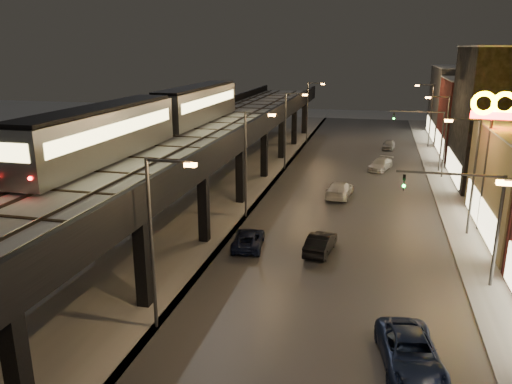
# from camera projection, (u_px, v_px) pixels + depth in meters

# --- Properties ---
(road_surface) EXTENTS (17.00, 120.00, 0.06)m
(road_surface) POSITION_uv_depth(u_px,v_px,m) (346.00, 210.00, 44.50)
(road_surface) COLOR #46474D
(road_surface) RESTS_ON ground
(sidewalk_right) EXTENTS (4.00, 120.00, 0.14)m
(sidewalk_right) POSITION_uv_depth(u_px,v_px,m) (466.00, 218.00, 42.20)
(sidewalk_right) COLOR #9FA1A8
(sidewalk_right) RESTS_ON ground
(under_viaduct_pavement) EXTENTS (11.00, 120.00, 0.06)m
(under_viaduct_pavement) POSITION_uv_depth(u_px,v_px,m) (203.00, 199.00, 47.59)
(under_viaduct_pavement) COLOR #9FA1A8
(under_viaduct_pavement) RESTS_ON ground
(elevated_viaduct) EXTENTS (9.00, 100.00, 6.30)m
(elevated_viaduct) POSITION_uv_depth(u_px,v_px,m) (189.00, 148.00, 43.09)
(elevated_viaduct) COLOR black
(elevated_viaduct) RESTS_ON ground
(viaduct_trackbed) EXTENTS (8.40, 100.00, 0.32)m
(viaduct_trackbed) POSITION_uv_depth(u_px,v_px,m) (189.00, 139.00, 42.99)
(viaduct_trackbed) COLOR #B2B7C1
(viaduct_trackbed) RESTS_ON elevated_viaduct
(viaduct_parapet_streetside) EXTENTS (0.30, 100.00, 1.10)m
(viaduct_parapet_streetside) POSITION_uv_depth(u_px,v_px,m) (238.00, 135.00, 41.89)
(viaduct_parapet_streetside) COLOR black
(viaduct_parapet_streetside) RESTS_ON elevated_viaduct
(viaduct_parapet_far) EXTENTS (0.30, 100.00, 1.10)m
(viaduct_parapet_far) POSITION_uv_depth(u_px,v_px,m) (143.00, 131.00, 43.88)
(viaduct_parapet_far) COLOR black
(viaduct_parapet_far) RESTS_ON elevated_viaduct
(building_e) EXTENTS (12.20, 12.20, 10.16)m
(building_e) POSITION_uv_depth(u_px,v_px,m) (491.00, 119.00, 64.50)
(building_e) COLOR maroon
(building_e) RESTS_ON ground
(building_f) EXTENTS (12.20, 16.20, 11.16)m
(building_f) POSITION_uv_depth(u_px,v_px,m) (474.00, 103.00, 77.41)
(building_f) COLOR #37383A
(building_f) RESTS_ON ground
(streetlight_left_1) EXTENTS (2.57, 0.28, 9.00)m
(streetlight_left_1) POSITION_uv_depth(u_px,v_px,m) (156.00, 233.00, 24.34)
(streetlight_left_1) COLOR #38383A
(streetlight_left_1) RESTS_ON ground
(streetlight_left_2) EXTENTS (2.57, 0.28, 9.00)m
(streetlight_left_2) POSITION_uv_depth(u_px,v_px,m) (249.00, 157.00, 41.13)
(streetlight_left_2) COLOR #38383A
(streetlight_left_2) RESTS_ON ground
(streetlight_right_2) EXTENTS (2.56, 0.28, 9.00)m
(streetlight_right_2) POSITION_uv_depth(u_px,v_px,m) (471.00, 169.00, 37.20)
(streetlight_right_2) COLOR #38383A
(streetlight_right_2) RESTS_ON ground
(streetlight_left_3) EXTENTS (2.57, 0.28, 9.00)m
(streetlight_left_3) POSITION_uv_depth(u_px,v_px,m) (288.00, 125.00, 57.92)
(streetlight_left_3) COLOR #38383A
(streetlight_left_3) RESTS_ON ground
(streetlight_right_3) EXTENTS (2.56, 0.28, 9.00)m
(streetlight_right_3) POSITION_uv_depth(u_px,v_px,m) (444.00, 131.00, 53.99)
(streetlight_right_3) COLOR #38383A
(streetlight_right_3) RESTS_ON ground
(streetlight_left_4) EXTENTS (2.57, 0.28, 9.00)m
(streetlight_left_4) POSITION_uv_depth(u_px,v_px,m) (309.00, 108.00, 74.70)
(streetlight_left_4) COLOR #38383A
(streetlight_left_4) RESTS_ON ground
(streetlight_right_4) EXTENTS (2.56, 0.28, 9.00)m
(streetlight_right_4) POSITION_uv_depth(u_px,v_px,m) (429.00, 111.00, 70.78)
(streetlight_right_4) COLOR #38383A
(streetlight_right_4) RESTS_ON ground
(traffic_light_rig_a) EXTENTS (6.10, 0.34, 7.00)m
(traffic_light_rig_a) POSITION_uv_depth(u_px,v_px,m) (478.00, 215.00, 29.22)
(traffic_light_rig_a) COLOR #38383A
(traffic_light_rig_a) RESTS_ON ground
(traffic_light_rig_b) EXTENTS (6.10, 0.34, 7.00)m
(traffic_light_rig_b) POSITION_uv_depth(u_px,v_px,m) (432.00, 133.00, 57.20)
(traffic_light_rig_b) COLOR #38383A
(traffic_light_rig_b) RESTS_ON ground
(subway_train) EXTENTS (2.98, 36.64, 3.56)m
(subway_train) POSITION_uv_depth(u_px,v_px,m) (159.00, 115.00, 42.71)
(subway_train) COLOR gray
(subway_train) RESTS_ON viaduct_trackbed
(car_near_white) EXTENTS (2.03, 4.49, 1.43)m
(car_near_white) POSITION_uv_depth(u_px,v_px,m) (321.00, 244.00, 35.00)
(car_near_white) COLOR black
(car_near_white) RESTS_ON ground
(car_mid_silver) EXTENTS (2.62, 4.70, 1.24)m
(car_mid_silver) POSITION_uv_depth(u_px,v_px,m) (248.00, 240.00, 35.97)
(car_mid_silver) COLOR black
(car_mid_silver) RESTS_ON ground
(car_mid_dark) EXTENTS (2.66, 5.39, 1.51)m
(car_mid_dark) POSITION_uv_depth(u_px,v_px,m) (340.00, 190.00, 48.04)
(car_mid_dark) COLOR silver
(car_mid_dark) RESTS_ON ground
(car_onc_dark) EXTENTS (3.33, 5.75, 1.51)m
(car_onc_dark) POSITION_uv_depth(u_px,v_px,m) (410.00, 354.00, 22.34)
(car_onc_dark) COLOR #142046
(car_onc_dark) RESTS_ON ground
(car_onc_white) EXTENTS (3.22, 4.98, 1.34)m
(car_onc_white) POSITION_uv_depth(u_px,v_px,m) (380.00, 165.00, 58.67)
(car_onc_white) COLOR silver
(car_onc_white) RESTS_ON ground
(car_onc_red) EXTENTS (1.93, 3.99, 1.31)m
(car_onc_red) POSITION_uv_depth(u_px,v_px,m) (389.00, 145.00, 70.74)
(car_onc_red) COLOR gray
(car_onc_red) RESTS_ON ground
(sign_mcdonalds) EXTENTS (3.24, 0.65, 10.87)m
(sign_mcdonalds) POSITION_uv_depth(u_px,v_px,m) (492.00, 117.00, 37.07)
(sign_mcdonalds) COLOR #38383A
(sign_mcdonalds) RESTS_ON ground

